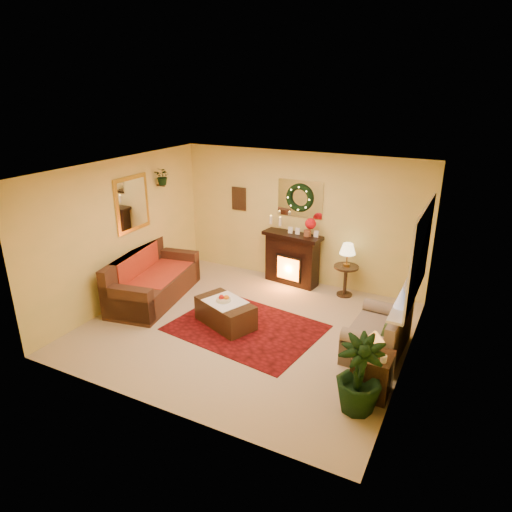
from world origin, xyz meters
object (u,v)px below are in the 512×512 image
at_px(sofa, 154,277).
at_px(fireplace, 292,257).
at_px(side_table_round, 345,279).
at_px(loveseat, 378,326).
at_px(coffee_table, 225,313).
at_px(end_table_square, 372,375).

xyz_separation_m(sofa, fireplace, (1.99, 1.83, 0.12)).
distance_m(fireplace, side_table_round, 1.16).
bearing_deg(side_table_round, loveseat, -59.30).
bearing_deg(coffee_table, fireplace, 103.94).
bearing_deg(side_table_round, sofa, -150.89).
bearing_deg(end_table_square, coffee_table, 164.85).
bearing_deg(loveseat, side_table_round, 123.20).
distance_m(fireplace, coffee_table, 2.15).
bearing_deg(coffee_table, end_table_square, 7.18).
xyz_separation_m(sofa, end_table_square, (4.28, -0.97, -0.16)).
relative_size(sofa, loveseat, 1.62).
xyz_separation_m(end_table_square, coffee_table, (-2.60, 0.70, -0.06)).
height_order(fireplace, end_table_square, fireplace).
height_order(fireplace, loveseat, fireplace).
distance_m(sofa, end_table_square, 4.39).
relative_size(side_table_round, coffee_table, 0.59).
bearing_deg(fireplace, sofa, -129.53).
bearing_deg(fireplace, loveseat, -31.90).
relative_size(sofa, coffee_table, 2.06).
bearing_deg(loveseat, sofa, -176.34).
height_order(sofa, side_table_round, sofa).
height_order(end_table_square, coffee_table, end_table_square).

